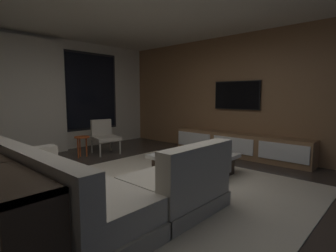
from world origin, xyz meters
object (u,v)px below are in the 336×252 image
(coffee_table, at_px, (193,164))
(book_stack_on_coffee_table, at_px, (196,154))
(mounted_tv, at_px, (237,95))
(side_stool, at_px, (82,140))
(sectional_couch, at_px, (92,190))
(media_console, at_px, (239,145))
(accent_chair_near_window, at_px, (104,135))

(coffee_table, height_order, book_stack_on_coffee_table, book_stack_on_coffee_table)
(book_stack_on_coffee_table, bearing_deg, coffee_table, 54.77)
(mounted_tv, bearing_deg, side_stool, 137.83)
(sectional_couch, distance_m, book_stack_on_coffee_table, 1.88)
(book_stack_on_coffee_table, xyz_separation_m, media_console, (1.84, 0.18, -0.15))
(sectional_couch, distance_m, coffee_table, 1.97)
(side_stool, relative_size, mounted_tv, 0.42)
(coffee_table, relative_size, media_console, 0.37)
(book_stack_on_coffee_table, xyz_separation_m, mounted_tv, (2.02, 0.38, 0.95))
(mounted_tv, bearing_deg, sectional_couch, -175.35)
(accent_chair_near_window, relative_size, media_console, 0.25)
(side_stool, height_order, mounted_tv, mounted_tv)
(book_stack_on_coffee_table, bearing_deg, media_console, 5.73)
(accent_chair_near_window, relative_size, side_stool, 1.70)
(side_stool, xyz_separation_m, mounted_tv, (2.55, -2.31, 0.98))
(sectional_couch, xyz_separation_m, accent_chair_near_window, (1.91, 2.63, 0.14))
(media_console, bearing_deg, sectional_couch, -178.17)
(book_stack_on_coffee_table, distance_m, accent_chair_near_window, 2.70)
(coffee_table, xyz_separation_m, side_stool, (-0.62, 2.57, 0.19))
(sectional_couch, height_order, book_stack_on_coffee_table, sectional_couch)
(coffee_table, bearing_deg, sectional_couch, -178.24)
(coffee_table, xyz_separation_m, media_console, (1.75, 0.06, 0.06))
(book_stack_on_coffee_table, xyz_separation_m, accent_chair_near_window, (0.04, 2.70, 0.03))
(sectional_couch, bearing_deg, media_console, 1.83)
(coffee_table, height_order, accent_chair_near_window, accent_chair_near_window)
(media_console, xyz_separation_m, mounted_tv, (0.18, 0.20, 1.10))
(accent_chair_near_window, height_order, media_console, accent_chair_near_window)
(media_console, bearing_deg, coffee_table, -178.09)
(sectional_couch, height_order, mounted_tv, mounted_tv)
(book_stack_on_coffee_table, bearing_deg, side_stool, 101.22)
(accent_chair_near_window, xyz_separation_m, mounted_tv, (1.98, -2.32, 0.92))
(media_console, distance_m, mounted_tv, 1.13)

